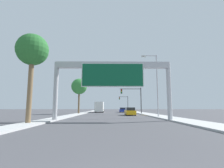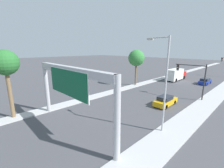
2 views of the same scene
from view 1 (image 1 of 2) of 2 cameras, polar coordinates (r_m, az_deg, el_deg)
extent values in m
cube|color=#B4B4B4|center=(62.29, 6.90, -8.90)|extent=(3.00, 120.00, 0.15)
cube|color=#B4B4B4|center=(62.17, -7.11, -8.90)|extent=(2.00, 120.00, 0.15)
cylinder|color=#B2B2B7|center=(20.79, -17.90, -2.14)|extent=(0.51, 0.51, 6.71)
cylinder|color=#B2B2B7|center=(20.95, 18.13, -2.17)|extent=(0.51, 0.51, 6.71)
cube|color=#B2B2B7|center=(20.35, 0.18, 6.18)|extent=(12.90, 0.60, 0.70)
cube|color=white|center=(19.80, 0.20, 2.98)|extent=(7.04, 0.08, 2.73)
cube|color=#0C5133|center=(19.75, 0.20, 3.00)|extent=(6.84, 0.16, 2.53)
cube|color=navy|center=(53.98, 3.46, -8.65)|extent=(1.83, 4.78, 0.72)
cube|color=#1E232D|center=(53.73, 3.47, -7.98)|extent=(1.61, 2.49, 0.55)
cylinder|color=black|center=(55.41, 2.51, -8.85)|extent=(0.22, 0.64, 0.64)
cylinder|color=black|center=(55.52, 4.19, -8.84)|extent=(0.22, 0.64, 0.64)
cylinder|color=black|center=(52.45, 2.69, -8.92)|extent=(0.22, 0.64, 0.64)
cylinder|color=black|center=(52.57, 4.46, -8.90)|extent=(0.22, 0.64, 0.64)
cube|color=gold|center=(33.70, 5.91, -9.22)|extent=(1.78, 4.48, 0.74)
cube|color=#1E232D|center=(33.47, 5.94, -8.11)|extent=(1.56, 2.33, 0.56)
cylinder|color=black|center=(35.02, 4.38, -9.55)|extent=(0.22, 0.64, 0.64)
cylinder|color=black|center=(35.18, 6.94, -9.51)|extent=(0.22, 0.64, 0.64)
cylinder|color=black|center=(32.25, 4.80, -9.71)|extent=(0.22, 0.64, 0.64)
cylinder|color=black|center=(32.43, 7.58, -9.66)|extent=(0.22, 0.64, 0.64)
cube|color=red|center=(56.66, -3.89, -7.93)|extent=(2.22, 2.32, 1.80)
cube|color=silver|center=(52.52, -4.14, -7.41)|extent=(2.42, 5.97, 2.79)
cylinder|color=black|center=(56.62, -4.99, -8.62)|extent=(0.28, 1.00, 1.00)
cylinder|color=black|center=(56.50, -2.81, -8.65)|extent=(0.28, 1.00, 1.00)
cylinder|color=black|center=(51.12, -5.47, -8.73)|extent=(0.28, 1.00, 1.00)
cylinder|color=black|center=(50.98, -3.05, -8.75)|extent=(0.28, 1.00, 1.00)
cylinder|color=#2D2D30|center=(40.40, 9.46, -5.40)|extent=(0.20, 0.20, 6.01)
cylinder|color=#2D2D30|center=(40.24, 5.98, -1.60)|extent=(4.84, 0.14, 0.14)
cube|color=black|center=(40.01, 3.10, -2.42)|extent=(0.35, 0.28, 1.05)
cylinder|color=red|center=(39.88, 3.11, -1.90)|extent=(0.22, 0.04, 0.22)
cylinder|color=yellow|center=(39.85, 3.11, -2.40)|extent=(0.22, 0.04, 0.22)
cylinder|color=green|center=(39.82, 3.12, -2.90)|extent=(0.22, 0.04, 0.22)
cylinder|color=#2D2D30|center=(70.13, 5.20, -6.38)|extent=(0.20, 0.20, 6.00)
cylinder|color=#2D2D30|center=(70.08, 3.69, -4.19)|extent=(3.64, 0.14, 0.14)
cube|color=black|center=(69.95, 2.44, -4.66)|extent=(0.35, 0.28, 1.05)
cylinder|color=red|center=(69.81, 2.44, -4.37)|extent=(0.22, 0.04, 0.22)
cylinder|color=yellow|center=(69.79, 2.45, -4.65)|extent=(0.22, 0.04, 0.22)
cylinder|color=green|center=(69.77, 2.45, -4.94)|extent=(0.22, 0.04, 0.22)
cylinder|color=brown|center=(17.54, -25.16, -0.58)|extent=(0.44, 0.44, 6.86)
sphere|color=#286B2D|center=(18.24, -24.55, 10.18)|extent=(2.95, 2.95, 2.95)
cylinder|color=brown|center=(41.20, -10.76, -5.16)|extent=(0.39, 0.39, 6.37)
sphere|color=#337F38|center=(41.45, -10.65, -0.76)|extent=(3.66, 3.66, 3.66)
cylinder|color=#B2B2B7|center=(27.22, 14.58, -0.46)|extent=(0.18, 0.18, 9.56)
cylinder|color=#B2B2B7|center=(27.92, 12.26, 9.01)|extent=(1.99, 0.12, 0.12)
cube|color=#B2B2A8|center=(27.69, 10.24, 8.88)|extent=(0.60, 0.28, 0.20)
camera|label=2|loc=(19.75, 44.65, 15.00)|focal=24.00mm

